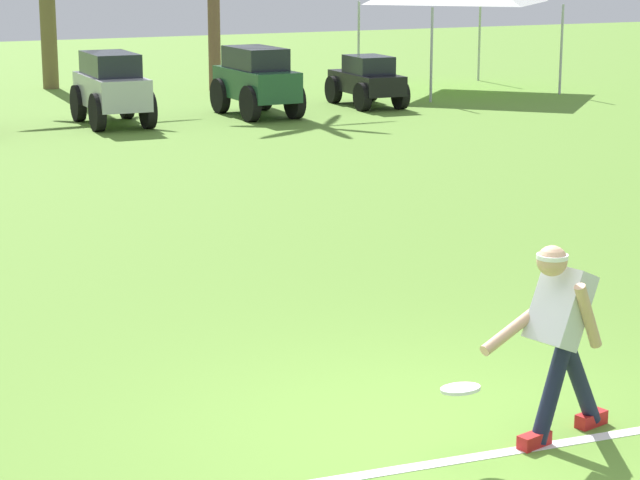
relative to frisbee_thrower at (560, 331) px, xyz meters
The scene contains 7 objects.
ground_plane 1.18m from the frisbee_thrower, 148.40° to the left, with size 80.00×80.00×0.00m, color olive.
field_line_paint 1.09m from the frisbee_thrower, behind, with size 24.77×0.12×0.01m, color white.
frisbee_thrower is the anchor object (origin of this frame).
frisbee_in_flight 0.84m from the frisbee_thrower, behind, with size 0.36×0.36×0.06m.
parked_car_slot_e 17.05m from the frisbee_thrower, 83.93° to the left, with size 1.23×2.38×1.40m.
parked_car_slot_f 17.66m from the frisbee_thrower, 74.01° to the left, with size 1.21×2.37×1.40m.
parked_car_slot_g 19.04m from the frisbee_thrower, 66.25° to the left, with size 1.18×2.24×1.10m.
Camera 1 is at (-4.29, -7.14, 3.36)m, focal length 70.00 mm.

